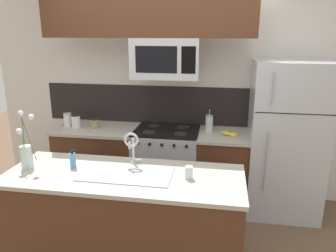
% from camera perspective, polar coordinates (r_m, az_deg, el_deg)
% --- Properties ---
extents(ground_plane, '(10.00, 10.00, 0.00)m').
position_cam_1_polar(ground_plane, '(3.49, -2.89, -19.78)').
color(ground_plane, brown).
extents(rear_partition, '(5.20, 0.10, 2.60)m').
position_cam_1_polar(rear_partition, '(4.11, 4.82, 5.68)').
color(rear_partition, silver).
rests_on(rear_partition, ground).
extents(splash_band, '(3.26, 0.01, 0.48)m').
position_cam_1_polar(splash_band, '(4.12, 0.54, 3.64)').
color(splash_band, black).
rests_on(splash_band, rear_partition).
extents(back_counter_left, '(1.00, 0.65, 0.91)m').
position_cam_1_polar(back_counter_left, '(4.26, -11.80, -6.11)').
color(back_counter_left, '#4C2B19').
rests_on(back_counter_left, ground).
extents(back_counter_right, '(0.60, 0.65, 0.91)m').
position_cam_1_polar(back_counter_right, '(3.98, 9.35, -7.57)').
color(back_counter_right, '#4C2B19').
rests_on(back_counter_right, ground).
extents(stove_range, '(0.76, 0.64, 0.93)m').
position_cam_1_polar(stove_range, '(4.03, -0.22, -6.96)').
color(stove_range, '#B7BABF').
rests_on(stove_range, ground).
extents(microwave, '(0.74, 0.40, 0.44)m').
position_cam_1_polar(microwave, '(3.69, -0.30, 11.73)').
color(microwave, '#B7BABF').
extents(upper_cabinet_band, '(2.30, 0.34, 0.60)m').
position_cam_1_polar(upper_cabinet_band, '(3.70, -3.58, 19.74)').
color(upper_cabinet_band, '#4C2B19').
extents(refrigerator, '(0.80, 0.74, 1.75)m').
position_cam_1_polar(refrigerator, '(3.92, 19.71, -2.18)').
color(refrigerator, '#B7BABF').
rests_on(refrigerator, ground).
extents(storage_jar_tall, '(0.10, 0.10, 0.16)m').
position_cam_1_polar(storage_jar_tall, '(4.24, -17.05, 1.06)').
color(storage_jar_tall, silver).
rests_on(storage_jar_tall, back_counter_left).
extents(storage_jar_medium, '(0.10, 0.10, 0.16)m').
position_cam_1_polar(storage_jar_medium, '(4.15, -15.75, 0.85)').
color(storage_jar_medium, silver).
rests_on(storage_jar_medium, back_counter_left).
extents(storage_jar_short, '(0.10, 0.10, 0.11)m').
position_cam_1_polar(storage_jar_short, '(4.09, -12.57, 0.49)').
color(storage_jar_short, '#997F5B').
rests_on(storage_jar_short, back_counter_left).
extents(banana_bunch, '(0.19, 0.11, 0.08)m').
position_cam_1_polar(banana_bunch, '(3.76, 10.74, -1.35)').
color(banana_bunch, yellow).
rests_on(banana_bunch, back_counter_right).
extents(french_press, '(0.09, 0.09, 0.27)m').
position_cam_1_polar(french_press, '(3.86, 7.18, 0.45)').
color(french_press, silver).
rests_on(french_press, back_counter_right).
extents(island_counter, '(1.99, 0.74, 0.91)m').
position_cam_1_polar(island_counter, '(2.99, -7.41, -16.23)').
color(island_counter, '#4C2B19').
rests_on(island_counter, ground).
extents(kitchen_sink, '(0.76, 0.39, 0.16)m').
position_cam_1_polar(kitchen_sink, '(2.79, -7.24, -9.61)').
color(kitchen_sink, '#ADAFB5').
rests_on(kitchen_sink, island_counter).
extents(sink_faucet, '(0.14, 0.14, 0.31)m').
position_cam_1_polar(sink_faucet, '(2.86, -6.31, -3.14)').
color(sink_faucet, '#B7BABF').
rests_on(sink_faucet, island_counter).
extents(dish_soap_bottle, '(0.06, 0.05, 0.16)m').
position_cam_1_polar(dish_soap_bottle, '(2.96, -16.25, -5.71)').
color(dish_soap_bottle, '#4C93C6').
rests_on(dish_soap_bottle, island_counter).
extents(drinking_glass, '(0.07, 0.07, 0.10)m').
position_cam_1_polar(drinking_glass, '(2.65, 3.66, -8.10)').
color(drinking_glass, silver).
rests_on(drinking_glass, island_counter).
extents(flower_vase, '(0.18, 0.16, 0.49)m').
position_cam_1_polar(flower_vase, '(3.07, -23.43, -4.45)').
color(flower_vase, silver).
rests_on(flower_vase, island_counter).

